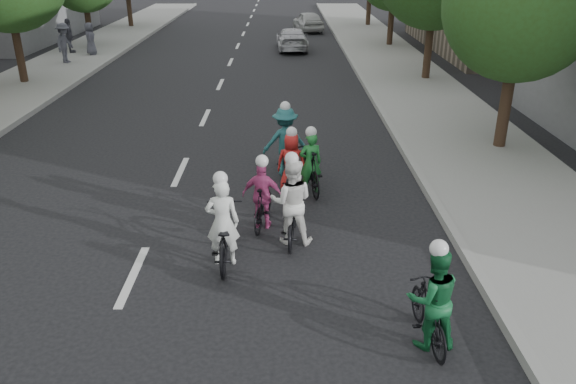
{
  "coord_description": "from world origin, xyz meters",
  "views": [
    {
      "loc": [
        2.67,
        -8.49,
        5.33
      ],
      "look_at": [
        2.75,
        1.39,
        1.0
      ],
      "focal_mm": 35.0,
      "sensor_mm": 36.0,
      "label": 1
    }
  ],
  "objects_px": {
    "cyclist_6": "(224,232)",
    "cyclist_1": "(263,200)",
    "cyclist_2": "(285,146)",
    "spectator_2": "(90,39)",
    "follow_car_lead": "(292,39)",
    "cyclist_4": "(291,169)",
    "spectator_1": "(69,36)",
    "cyclist_5": "(310,168)",
    "follow_car_trail": "(308,21)",
    "cyclist_0": "(291,209)",
    "spectator_0": "(65,43)",
    "cyclist_3": "(431,305)"
  },
  "relations": [
    {
      "from": "cyclist_6",
      "to": "cyclist_1",
      "type": "bearing_deg",
      "value": -117.28
    },
    {
      "from": "cyclist_2",
      "to": "spectator_2",
      "type": "bearing_deg",
      "value": -67.1
    },
    {
      "from": "cyclist_2",
      "to": "follow_car_lead",
      "type": "relative_size",
      "value": 0.46
    },
    {
      "from": "spectator_2",
      "to": "cyclist_4",
      "type": "bearing_deg",
      "value": -161.67
    },
    {
      "from": "spectator_1",
      "to": "cyclist_1",
      "type": "bearing_deg",
      "value": -175.36
    },
    {
      "from": "cyclist_5",
      "to": "follow_car_trail",
      "type": "distance_m",
      "value": 27.46
    },
    {
      "from": "follow_car_lead",
      "to": "spectator_2",
      "type": "distance_m",
      "value": 10.74
    },
    {
      "from": "cyclist_0",
      "to": "follow_car_lead",
      "type": "distance_m",
      "value": 22.33
    },
    {
      "from": "follow_car_trail",
      "to": "spectator_0",
      "type": "xyz_separation_m",
      "value": [
        -12.22,
        -12.05,
        0.42
      ]
    },
    {
      "from": "cyclist_2",
      "to": "cyclist_4",
      "type": "xyz_separation_m",
      "value": [
        0.14,
        -1.1,
        -0.19
      ]
    },
    {
      "from": "cyclist_0",
      "to": "cyclist_1",
      "type": "height_order",
      "value": "cyclist_0"
    },
    {
      "from": "cyclist_6",
      "to": "spectator_2",
      "type": "relative_size",
      "value": 1.17
    },
    {
      "from": "cyclist_4",
      "to": "spectator_2",
      "type": "relative_size",
      "value": 0.99
    },
    {
      "from": "follow_car_lead",
      "to": "spectator_2",
      "type": "xyz_separation_m",
      "value": [
        -10.5,
        -2.26,
        0.36
      ]
    },
    {
      "from": "cyclist_2",
      "to": "cyclist_5",
      "type": "height_order",
      "value": "cyclist_2"
    },
    {
      "from": "follow_car_trail",
      "to": "spectator_1",
      "type": "bearing_deg",
      "value": 24.93
    },
    {
      "from": "cyclist_6",
      "to": "cyclist_4",
      "type": "bearing_deg",
      "value": -113.33
    },
    {
      "from": "follow_car_trail",
      "to": "spectator_2",
      "type": "relative_size",
      "value": 2.4
    },
    {
      "from": "cyclist_1",
      "to": "cyclist_2",
      "type": "relative_size",
      "value": 0.84
    },
    {
      "from": "follow_car_lead",
      "to": "spectator_0",
      "type": "distance_m",
      "value": 11.9
    },
    {
      "from": "cyclist_0",
      "to": "cyclist_2",
      "type": "distance_m",
      "value": 3.59
    },
    {
      "from": "cyclist_4",
      "to": "spectator_1",
      "type": "bearing_deg",
      "value": -47.13
    },
    {
      "from": "cyclist_1",
      "to": "cyclist_2",
      "type": "distance_m",
      "value": 2.99
    },
    {
      "from": "cyclist_4",
      "to": "cyclist_1",
      "type": "bearing_deg",
      "value": 82.38
    },
    {
      "from": "spectator_0",
      "to": "spectator_2",
      "type": "xyz_separation_m",
      "value": [
        0.51,
        2.22,
        -0.13
      ]
    },
    {
      "from": "cyclist_3",
      "to": "spectator_0",
      "type": "relative_size",
      "value": 0.92
    },
    {
      "from": "follow_car_lead",
      "to": "cyclist_6",
      "type": "bearing_deg",
      "value": 83.53
    },
    {
      "from": "follow_car_trail",
      "to": "cyclist_5",
      "type": "bearing_deg",
      "value": 77.35
    },
    {
      "from": "cyclist_1",
      "to": "follow_car_lead",
      "type": "height_order",
      "value": "cyclist_1"
    },
    {
      "from": "spectator_1",
      "to": "spectator_2",
      "type": "bearing_deg",
      "value": -139.21
    },
    {
      "from": "cyclist_0",
      "to": "spectator_2",
      "type": "bearing_deg",
      "value": -58.97
    },
    {
      "from": "cyclist_1",
      "to": "cyclist_2",
      "type": "height_order",
      "value": "cyclist_2"
    },
    {
      "from": "cyclist_1",
      "to": "cyclist_5",
      "type": "bearing_deg",
      "value": -109.6
    },
    {
      "from": "cyclist_1",
      "to": "follow_car_trail",
      "type": "relative_size",
      "value": 0.41
    },
    {
      "from": "cyclist_1",
      "to": "spectator_2",
      "type": "relative_size",
      "value": 0.98
    },
    {
      "from": "cyclist_5",
      "to": "follow_car_trail",
      "type": "bearing_deg",
      "value": -102.86
    },
    {
      "from": "cyclist_3",
      "to": "follow_car_trail",
      "type": "relative_size",
      "value": 0.44
    },
    {
      "from": "cyclist_0",
      "to": "cyclist_2",
      "type": "height_order",
      "value": "cyclist_2"
    },
    {
      "from": "follow_car_lead",
      "to": "cyclist_2",
      "type": "bearing_deg",
      "value": 86.08
    },
    {
      "from": "cyclist_1",
      "to": "cyclist_6",
      "type": "distance_m",
      "value": 1.56
    },
    {
      "from": "cyclist_2",
      "to": "cyclist_5",
      "type": "bearing_deg",
      "value": 108.77
    },
    {
      "from": "spectator_1",
      "to": "cyclist_0",
      "type": "bearing_deg",
      "value": -174.87
    },
    {
      "from": "spectator_0",
      "to": "spectator_1",
      "type": "distance_m",
      "value": 2.94
    },
    {
      "from": "follow_car_trail",
      "to": "spectator_1",
      "type": "distance_m",
      "value": 15.93
    },
    {
      "from": "spectator_1",
      "to": "spectator_2",
      "type": "relative_size",
      "value": 1.08
    },
    {
      "from": "cyclist_6",
      "to": "spectator_0",
      "type": "relative_size",
      "value": 1.01
    },
    {
      "from": "cyclist_4",
      "to": "spectator_1",
      "type": "xyz_separation_m",
      "value": [
        -11.48,
        18.18,
        0.48
      ]
    },
    {
      "from": "cyclist_3",
      "to": "cyclist_6",
      "type": "distance_m",
      "value": 3.97
    },
    {
      "from": "spectator_2",
      "to": "cyclist_6",
      "type": "bearing_deg",
      "value": -168.61
    },
    {
      "from": "spectator_1",
      "to": "spectator_2",
      "type": "xyz_separation_m",
      "value": [
        1.29,
        -0.61,
        -0.07
      ]
    }
  ]
}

